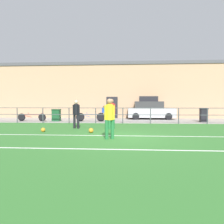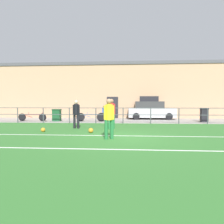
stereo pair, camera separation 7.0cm
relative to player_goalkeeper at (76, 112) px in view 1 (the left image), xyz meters
The scene contains 17 objects.
ground 4.02m from the player_goalkeeper, 46.67° to the right, with size 60.00×44.00×0.04m, color #33702D.
field_line_touchline 3.82m from the player_goalkeeper, 43.73° to the right, with size 36.00×0.11×0.00m, color white.
field_line_hash 6.04m from the player_goalkeeper, 63.31° to the right, with size 36.00×0.11×0.00m, color white.
pavement_strip 6.33m from the player_goalkeeper, 64.69° to the left, with size 48.00×5.00×0.02m, color gray.
perimeter_fence 4.15m from the player_goalkeeper, 49.74° to the left, with size 36.07×0.07×1.15m.
clubhouse_facade 9.91m from the player_goalkeeper, 74.04° to the left, with size 28.00×2.56×5.52m.
player_goalkeeper is the anchor object (origin of this frame).
player_striker 2.09m from the player_goalkeeper, ahead, with size 0.42×0.30×1.72m.
player_winger 4.10m from the player_goalkeeper, 56.90° to the right, with size 0.43×0.29×1.66m.
soccer_ball_match 2.25m from the player_goalkeeper, 55.98° to the right, with size 0.24×0.24×0.24m, color orange.
soccer_ball_spare 2.24m from the player_goalkeeper, 130.29° to the right, with size 0.21×0.21×0.21m, color orange.
spectator_child 6.98m from the player_goalkeeper, 82.91° to the left, with size 0.34×0.22×1.23m.
parked_car_red 8.82m from the player_goalkeeper, 54.32° to the left, with size 4.20×1.78×1.62m.
bicycle_parked_0 4.40m from the player_goalkeeper, 89.02° to the left, with size 2.35×0.04×0.78m.
bicycle_parked_1 6.48m from the player_goalkeeper, 137.47° to the left, with size 2.34×0.04×0.72m.
trash_bin_0 9.95m from the player_goalkeeper, 26.56° to the left, with size 0.54×0.46×1.07m.
trash_bin_1 5.27m from the player_goalkeeper, 121.52° to the left, with size 0.64×0.55×0.97m.
Camera 1 is at (0.24, -8.98, 1.48)m, focal length 32.93 mm.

